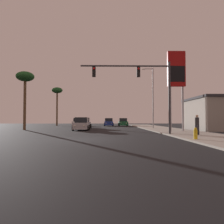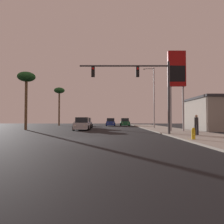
{
  "view_description": "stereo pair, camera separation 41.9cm",
  "coord_description": "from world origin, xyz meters",
  "px_view_note": "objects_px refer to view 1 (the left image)",
  "views": [
    {
      "loc": [
        1.83,
        -15.51,
        1.41
      ],
      "look_at": [
        2.26,
        9.23,
        2.25
      ],
      "focal_mm": 35.0,
      "sensor_mm": 36.0,
      "label": 1
    },
    {
      "loc": [
        2.25,
        -15.51,
        1.41
      ],
      "look_at": [
        2.26,
        9.23,
        2.25
      ],
      "focal_mm": 35.0,
      "sensor_mm": 36.0,
      "label": 2
    }
  ],
  "objects_px": {
    "car_silver": "(82,124)",
    "car_grey": "(84,123)",
    "car_white": "(78,122)",
    "pedestrian_on_sidewalk": "(197,124)",
    "palm_tree_near": "(25,79)",
    "palm_tree_far": "(57,92)",
    "fire_hydrant": "(196,134)",
    "car_green": "(123,122)",
    "car_blue": "(109,122)",
    "traffic_light_mast": "(143,82)",
    "gas_station_sign": "(176,73)",
    "street_lamp": "(152,95)"
  },
  "relations": [
    {
      "from": "car_grey",
      "to": "fire_hydrant",
      "type": "distance_m",
      "value": 23.06
    },
    {
      "from": "car_silver",
      "to": "palm_tree_near",
      "type": "bearing_deg",
      "value": -6.43
    },
    {
      "from": "car_white",
      "to": "gas_station_sign",
      "type": "height_order",
      "value": "gas_station_sign"
    },
    {
      "from": "car_green",
      "to": "fire_hydrant",
      "type": "relative_size",
      "value": 5.69
    },
    {
      "from": "car_blue",
      "to": "fire_hydrant",
      "type": "distance_m",
      "value": 33.51
    },
    {
      "from": "street_lamp",
      "to": "palm_tree_far",
      "type": "distance_m",
      "value": 25.16
    },
    {
      "from": "palm_tree_far",
      "to": "palm_tree_near",
      "type": "xyz_separation_m",
      "value": [
        0.36,
        -20.0,
        -0.71
      ]
    },
    {
      "from": "car_green",
      "to": "palm_tree_far",
      "type": "height_order",
      "value": "palm_tree_far"
    },
    {
      "from": "car_silver",
      "to": "car_grey",
      "type": "xyz_separation_m",
      "value": [
        -0.33,
        6.37,
        0.0
      ]
    },
    {
      "from": "car_grey",
      "to": "gas_station_sign",
      "type": "relative_size",
      "value": 0.48
    },
    {
      "from": "car_silver",
      "to": "car_blue",
      "type": "xyz_separation_m",
      "value": [
        3.63,
        18.4,
        0.0
      ]
    },
    {
      "from": "gas_station_sign",
      "to": "car_silver",
      "type": "bearing_deg",
      "value": 158.47
    },
    {
      "from": "car_blue",
      "to": "palm_tree_far",
      "type": "relative_size",
      "value": 0.5
    },
    {
      "from": "gas_station_sign",
      "to": "palm_tree_far",
      "type": "height_order",
      "value": "gas_station_sign"
    },
    {
      "from": "car_white",
      "to": "fire_hydrant",
      "type": "bearing_deg",
      "value": 110.71
    },
    {
      "from": "palm_tree_near",
      "to": "car_grey",
      "type": "bearing_deg",
      "value": 37.09
    },
    {
      "from": "car_silver",
      "to": "traffic_light_mast",
      "type": "xyz_separation_m",
      "value": [
        6.66,
        -9.32,
        4.01
      ]
    },
    {
      "from": "car_green",
      "to": "palm_tree_near",
      "type": "bearing_deg",
      "value": 49.65
    },
    {
      "from": "car_grey",
      "to": "car_white",
      "type": "distance_m",
      "value": 12.82
    },
    {
      "from": "car_silver",
      "to": "car_grey",
      "type": "distance_m",
      "value": 6.37
    },
    {
      "from": "fire_hydrant",
      "to": "car_green",
      "type": "bearing_deg",
      "value": 94.32
    },
    {
      "from": "car_silver",
      "to": "street_lamp",
      "type": "bearing_deg",
      "value": -161.66
    },
    {
      "from": "street_lamp",
      "to": "palm_tree_near",
      "type": "xyz_separation_m",
      "value": [
        -17.79,
        -2.74,
        1.71
      ]
    },
    {
      "from": "car_grey",
      "to": "palm_tree_near",
      "type": "distance_m",
      "value": 11.1
    },
    {
      "from": "fire_hydrant",
      "to": "car_blue",
      "type": "bearing_deg",
      "value": 99.55
    },
    {
      "from": "palm_tree_far",
      "to": "fire_hydrant",
      "type": "bearing_deg",
      "value": -63.97
    },
    {
      "from": "car_blue",
      "to": "palm_tree_far",
      "type": "distance_m",
      "value": 13.75
    },
    {
      "from": "car_grey",
      "to": "palm_tree_near",
      "type": "bearing_deg",
      "value": 36.0
    },
    {
      "from": "car_grey",
      "to": "car_blue",
      "type": "distance_m",
      "value": 12.67
    },
    {
      "from": "car_green",
      "to": "car_grey",
      "type": "distance_m",
      "value": 13.88
    },
    {
      "from": "traffic_light_mast",
      "to": "fire_hydrant",
      "type": "height_order",
      "value": "traffic_light_mast"
    },
    {
      "from": "car_blue",
      "to": "street_lamp",
      "type": "bearing_deg",
      "value": 113.6
    },
    {
      "from": "car_grey",
      "to": "fire_hydrant",
      "type": "xyz_separation_m",
      "value": [
        9.52,
        -21.0,
        -0.27
      ]
    },
    {
      "from": "car_blue",
      "to": "street_lamp",
      "type": "xyz_separation_m",
      "value": [
        6.42,
        -14.91,
        4.36
      ]
    },
    {
      "from": "car_silver",
      "to": "car_white",
      "type": "xyz_separation_m",
      "value": [
        -3.16,
        18.87,
        0.0
      ]
    },
    {
      "from": "car_grey",
      "to": "gas_station_sign",
      "type": "bearing_deg",
      "value": 135.82
    },
    {
      "from": "gas_station_sign",
      "to": "fire_hydrant",
      "type": "xyz_separation_m",
      "value": [
        -2.02,
        -10.22,
        -6.13
      ]
    },
    {
      "from": "car_grey",
      "to": "pedestrian_on_sidewalk",
      "type": "bearing_deg",
      "value": 122.54
    },
    {
      "from": "car_silver",
      "to": "car_grey",
      "type": "relative_size",
      "value": 1.0
    },
    {
      "from": "car_silver",
      "to": "street_lamp",
      "type": "relative_size",
      "value": 0.48
    },
    {
      "from": "car_green",
      "to": "car_white",
      "type": "bearing_deg",
      "value": -4.07
    },
    {
      "from": "gas_station_sign",
      "to": "fire_hydrant",
      "type": "distance_m",
      "value": 12.09
    },
    {
      "from": "car_green",
      "to": "car_white",
      "type": "relative_size",
      "value": 1.0
    },
    {
      "from": "traffic_light_mast",
      "to": "pedestrian_on_sidewalk",
      "type": "bearing_deg",
      "value": -16.6
    },
    {
      "from": "car_white",
      "to": "car_grey",
      "type": "bearing_deg",
      "value": 103.24
    },
    {
      "from": "car_white",
      "to": "pedestrian_on_sidewalk",
      "type": "height_order",
      "value": "pedestrian_on_sidewalk"
    },
    {
      "from": "palm_tree_near",
      "to": "fire_hydrant",
      "type": "bearing_deg",
      "value": -42.28
    },
    {
      "from": "car_green",
      "to": "car_blue",
      "type": "bearing_deg",
      "value": -2.28
    },
    {
      "from": "fire_hydrant",
      "to": "pedestrian_on_sidewalk",
      "type": "height_order",
      "value": "pedestrian_on_sidewalk"
    },
    {
      "from": "traffic_light_mast",
      "to": "palm_tree_far",
      "type": "distance_m",
      "value": 33.62
    }
  ]
}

